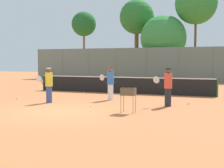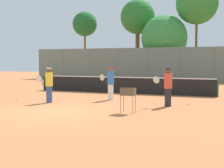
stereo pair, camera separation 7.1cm
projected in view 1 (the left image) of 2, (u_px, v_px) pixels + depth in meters
name	position (u px, v px, depth m)	size (l,w,h in m)	color
ground_plane	(57.00, 112.00, 12.77)	(80.00, 80.00, 0.00)	#C67242
tennis_net	(121.00, 85.00, 20.15)	(11.89, 0.10, 1.07)	#26592D
back_fence	(162.00, 64.00, 31.76)	(29.88, 0.08, 3.48)	slate
tree_0	(84.00, 24.00, 39.40)	(3.09, 3.09, 8.32)	brown
tree_1	(163.00, 38.00, 34.24)	(5.04, 5.04, 7.14)	brown
tree_3	(137.00, 18.00, 36.90)	(4.07, 4.07, 9.35)	brown
tree_4	(196.00, 4.00, 33.29)	(4.47, 4.47, 10.48)	brown
player_white_outfit	(49.00, 85.00, 15.54)	(0.55, 0.84, 1.75)	#334C8C
player_red_cap	(168.00, 87.00, 14.29)	(0.88, 0.46, 1.76)	#26262D
player_yellow_shirt	(110.00, 83.00, 16.66)	(0.62, 0.80, 1.76)	white
ball_cart	(129.00, 94.00, 12.47)	(0.56, 0.41, 1.01)	brown
tennis_ball_0	(86.00, 94.00, 19.17)	(0.07, 0.07, 0.07)	#D1E54C
tennis_ball_1	(43.00, 90.00, 21.90)	(0.07, 0.07, 0.07)	#D1E54C
tennis_ball_2	(17.00, 99.00, 16.99)	(0.07, 0.07, 0.07)	#D1E54C
tennis_ball_3	(187.00, 104.00, 14.99)	(0.07, 0.07, 0.07)	#D1E54C
tennis_ball_4	(189.00, 104.00, 15.04)	(0.07, 0.07, 0.07)	#D1E54C
tennis_ball_5	(91.00, 106.00, 14.17)	(0.07, 0.07, 0.07)	#D1E54C
tennis_ball_6	(84.00, 93.00, 20.34)	(0.07, 0.07, 0.07)	#D1E54C
parked_car	(158.00, 74.00, 34.20)	(4.20, 1.70, 1.60)	#3F4C8C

